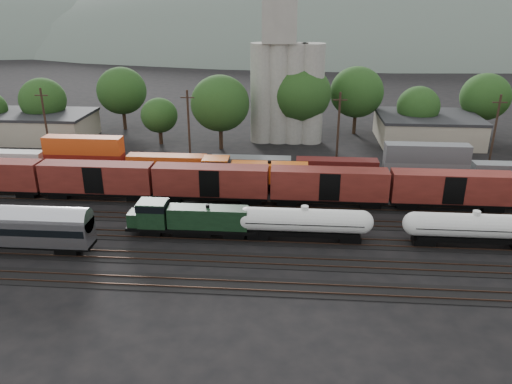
# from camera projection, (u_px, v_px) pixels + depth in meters

# --- Properties ---
(ground) EXTENTS (600.00, 600.00, 0.00)m
(ground) POSITION_uv_depth(u_px,v_px,m) (251.00, 220.00, 61.66)
(ground) COLOR black
(tracks) EXTENTS (180.00, 33.20, 0.20)m
(tracks) POSITION_uv_depth(u_px,v_px,m) (251.00, 220.00, 61.64)
(tracks) COLOR black
(tracks) RESTS_ON ground
(green_locomotive) EXTENTS (15.07, 2.66, 3.99)m
(green_locomotive) POSITION_uv_depth(u_px,v_px,m) (185.00, 218.00, 56.69)
(green_locomotive) COLOR black
(green_locomotive) RESTS_ON ground
(tank_car_a) EXTENTS (15.29, 2.74, 4.01)m
(tank_car_a) POSITION_uv_depth(u_px,v_px,m) (304.00, 222.00, 55.67)
(tank_car_a) COLOR silver
(tank_car_a) RESTS_ON ground
(tank_car_b) EXTENTS (15.42, 2.76, 4.04)m
(tank_car_b) POSITION_uv_depth(u_px,v_px,m) (474.00, 227.00, 54.31)
(tank_car_b) COLOR silver
(tank_car_b) RESTS_ON ground
(orange_locomotive) EXTENTS (17.89, 2.98, 4.47)m
(orange_locomotive) POSITION_uv_depth(u_px,v_px,m) (248.00, 174.00, 70.08)
(orange_locomotive) COLOR black
(orange_locomotive) RESTS_ON ground
(boxcar_string) EXTENTS (184.40, 2.90, 4.20)m
(boxcar_string) POSITION_uv_depth(u_px,v_px,m) (389.00, 186.00, 63.86)
(boxcar_string) COLOR black
(boxcar_string) RESTS_ON ground
(container_wall) EXTENTS (160.00, 2.60, 5.80)m
(container_wall) POSITION_uv_depth(u_px,v_px,m) (223.00, 163.00, 75.07)
(container_wall) COLOR black
(container_wall) RESTS_ON ground
(grain_silo) EXTENTS (13.40, 5.00, 29.00)m
(grain_silo) POSITION_uv_depth(u_px,v_px,m) (286.00, 82.00, 90.61)
(grain_silo) COLOR gray
(grain_silo) RESTS_ON ground
(industrial_sheds) EXTENTS (119.38, 17.26, 5.10)m
(industrial_sheds) POSITION_uv_depth(u_px,v_px,m) (303.00, 130.00, 92.89)
(industrial_sheds) COLOR #9E937F
(industrial_sheds) RESTS_ON ground
(tree_band) EXTENTS (165.98, 23.40, 14.30)m
(tree_band) POSITION_uv_depth(u_px,v_px,m) (253.00, 98.00, 94.05)
(tree_band) COLOR black
(tree_band) RESTS_ON ground
(utility_poles) EXTENTS (122.20, 0.36, 12.00)m
(utility_poles) POSITION_uv_depth(u_px,v_px,m) (263.00, 127.00, 79.75)
(utility_poles) COLOR black
(utility_poles) RESTS_ON ground
(distant_hills) EXTENTS (860.00, 286.00, 130.00)m
(distant_hills) POSITION_uv_depth(u_px,v_px,m) (326.00, 75.00, 308.36)
(distant_hills) COLOR #59665B
(distant_hills) RESTS_ON ground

